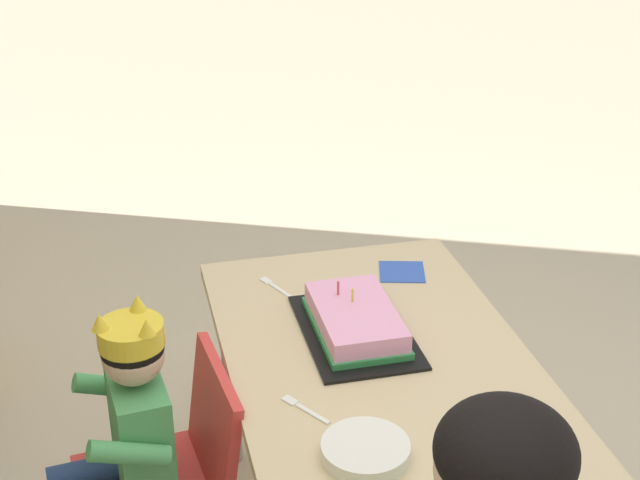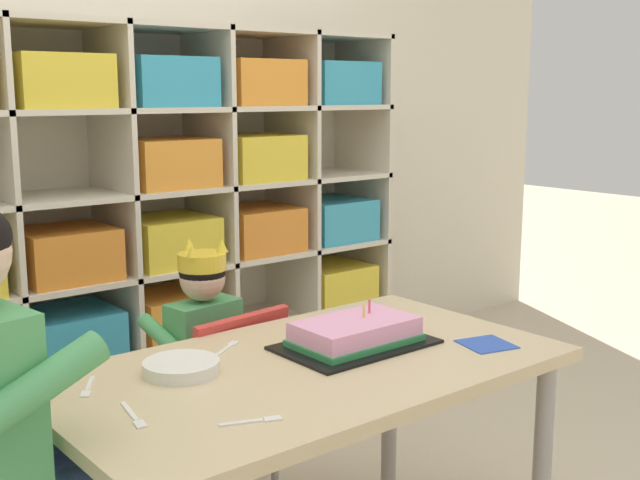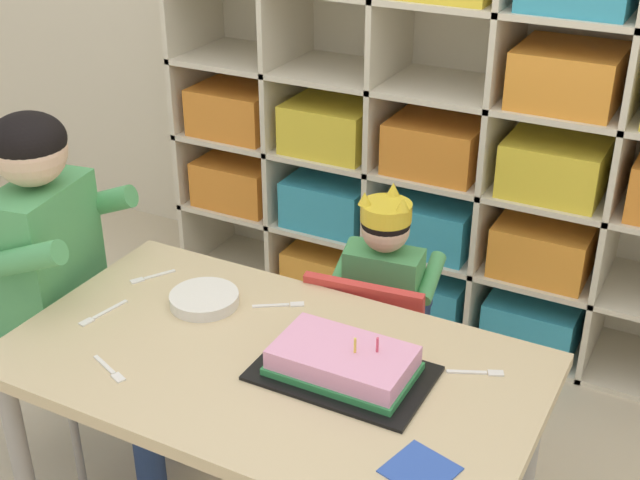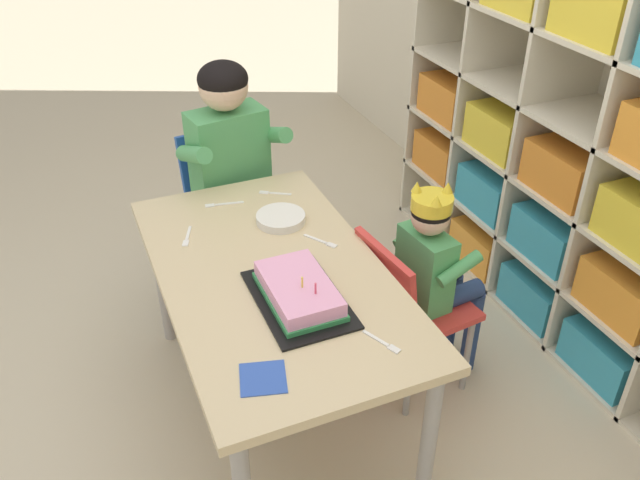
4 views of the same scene
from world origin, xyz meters
TOP-DOWN VIEW (x-y plane):
  - classroom_back_wall at (0.00, 1.55)m, footprint 5.67×0.10m
  - storage_cubby_shelf at (0.14, 1.30)m, footprint 2.45×0.39m
  - activity_table at (0.00, 0.00)m, footprint 1.22×0.69m
  - classroom_chair_blue at (0.05, 0.48)m, footprint 0.39×0.38m
  - child_with_crown at (0.04, 0.59)m, footprint 0.31×0.31m
  - adult_helper_seated at (-0.68, 0.09)m, footprint 0.46×0.44m
  - birthday_cake_on_tray at (0.17, 0.03)m, footprint 0.39×0.25m
  - paper_plate_stack at (-0.27, 0.13)m, footprint 0.17×0.17m
  - paper_napkin_square at (0.44, -0.18)m, footprint 0.15×0.15m
  - fork_at_table_front_edge at (-0.29, -0.20)m, footprint 0.12×0.06m
  - fork_near_cake_tray at (-0.47, -0.03)m, footprint 0.04×0.14m
  - fork_near_child_seat at (-0.09, 0.21)m, footprint 0.12×0.08m
  - fork_beside_plate_stack at (-0.47, 0.17)m, footprint 0.08×0.11m
  - fork_scattered_mid_table at (0.44, 0.17)m, footprint 0.12×0.07m

SIDE VIEW (x-z plane):
  - classroom_chair_blue at x=0.05m, z-range 0.06..0.72m
  - child_with_crown at x=0.04m, z-range 0.10..0.94m
  - activity_table at x=0.00m, z-range 0.25..0.87m
  - paper_napkin_square at x=0.44m, z-range 0.63..0.63m
  - fork_at_table_front_edge at x=-0.29m, z-range 0.63..0.63m
  - fork_near_cake_tray at x=-0.47m, z-range 0.63..0.63m
  - fork_near_child_seat at x=-0.09m, z-range 0.63..0.63m
  - fork_beside_plate_stack at x=-0.47m, z-range 0.63..0.63m
  - fork_scattered_mid_table at x=0.44m, z-range 0.63..0.63m
  - paper_plate_stack at x=-0.27m, z-range 0.63..0.66m
  - birthday_cake_on_tray at x=0.17m, z-range 0.61..0.71m
  - adult_helper_seated at x=-0.68m, z-range 0.13..1.21m
  - storage_cubby_shelf at x=0.14m, z-range -0.02..1.48m
  - classroom_back_wall at x=0.00m, z-range 0.00..2.83m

